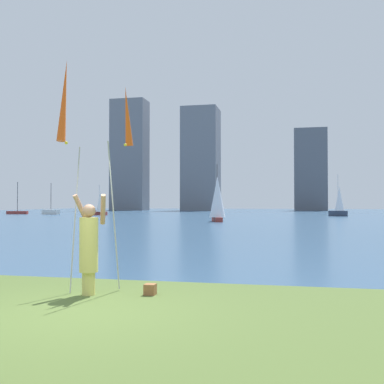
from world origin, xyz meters
name	(u,v)px	position (x,y,z in m)	size (l,w,h in m)	color
ground	(264,217)	(0.00, 50.95, -0.06)	(120.00, 138.00, 0.12)	#475B28
person	(89,245)	(-0.39, 1.27, 0.92)	(0.69, 0.51, 1.87)	#D8CC66
kite_flag_left	(64,105)	(-0.79, 1.05, 3.51)	(0.16, 0.85, 4.36)	#B2B2B7
kite_flag_right	(127,122)	(0.01, 2.19, 3.37)	(0.16, 1.23, 4.04)	#B2B2B7
bag	(150,289)	(0.72, 1.52, 0.10)	(0.20, 0.20, 0.20)	brown
sailboat_0	(17,212)	(-36.39, 54.53, 0.31)	(3.13, 1.30, 4.79)	maroon
sailboat_1	(100,203)	(-22.07, 51.79, 1.63)	(2.12, 1.07, 4.16)	maroon
sailboat_3	(51,212)	(-30.63, 53.97, 0.39)	(2.95, 1.49, 4.54)	silver
sailboat_4	(339,203)	(9.24, 53.69, 1.70)	(2.40, 1.40, 5.24)	#333D51
sailboat_5	(217,199)	(-3.16, 34.17, 2.06)	(1.78, 2.90, 5.19)	maroon
skyline_tower_0	(130,155)	(-31.95, 90.79, 12.33)	(7.72, 5.18, 24.65)	slate
skyline_tower_1	(201,159)	(-15.60, 90.46, 11.03)	(7.59, 7.44, 22.05)	slate
skyline_tower_2	(311,169)	(7.47, 94.25, 8.76)	(6.84, 3.45, 17.53)	#565B66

